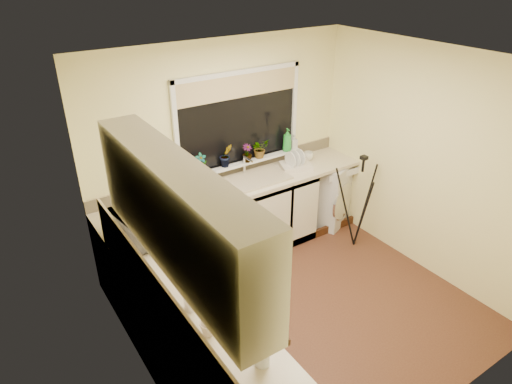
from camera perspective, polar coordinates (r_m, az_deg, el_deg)
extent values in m
plane|color=brown|center=(4.80, 5.73, -14.23)|extent=(3.20, 3.20, 0.00)
plane|color=white|center=(3.66, 7.58, 15.64)|extent=(3.20, 3.20, 0.00)
plane|color=#FFF6AA|center=(5.20, -4.08, 5.34)|extent=(3.20, 0.00, 3.20)
plane|color=#FFF6AA|center=(3.30, 23.69, -11.87)|extent=(3.20, 0.00, 3.20)
plane|color=#FFF6AA|center=(3.43, -14.80, -8.59)|extent=(0.00, 3.00, 3.00)
plane|color=#FFF6AA|center=(5.18, 20.32, 3.51)|extent=(0.00, 3.00, 3.00)
cube|color=silver|center=(5.19, -5.23, -4.63)|extent=(2.55, 0.60, 0.86)
cube|color=silver|center=(3.81, -7.17, -19.19)|extent=(0.54, 2.40, 0.86)
cube|color=beige|center=(5.11, -2.26, 0.70)|extent=(3.20, 0.60, 0.04)
cube|color=beige|center=(3.50, -7.61, -14.15)|extent=(0.60, 2.40, 0.04)
cube|color=silver|center=(2.80, -9.93, -2.79)|extent=(0.28, 1.90, 0.70)
cube|color=beige|center=(3.26, -12.50, -12.63)|extent=(0.02, 2.40, 0.45)
cube|color=beige|center=(5.29, -3.92, 2.75)|extent=(3.20, 0.02, 0.14)
cube|color=black|center=(5.17, -2.18, 9.10)|extent=(1.50, 0.02, 1.00)
cube|color=tan|center=(5.04, -2.10, 13.07)|extent=(1.50, 0.02, 0.25)
cube|color=white|center=(5.31, -1.76, 3.68)|extent=(1.60, 0.14, 0.03)
cube|color=tan|center=(5.19, -0.39, 1.59)|extent=(0.82, 0.46, 0.03)
cylinder|color=silver|center=(5.28, -1.47, 3.35)|extent=(0.03, 0.03, 0.24)
cube|color=silver|center=(6.07, 8.79, 0.16)|extent=(0.77, 0.76, 0.85)
cube|color=#A1A2A9|center=(4.82, -6.00, -0.80)|extent=(0.32, 0.25, 0.02)
cube|color=#5D64FF|center=(4.88, -6.60, 0.97)|extent=(0.30, 0.08, 0.21)
cylinder|color=white|center=(4.05, -12.55, -5.90)|extent=(0.16, 0.16, 0.21)
cube|color=beige|center=(5.51, 5.02, 3.26)|extent=(0.43, 0.38, 0.05)
cylinder|color=silver|center=(3.03, 0.79, -19.82)|extent=(0.10, 0.10, 0.14)
cylinder|color=silver|center=(3.42, -8.28, -13.58)|extent=(0.09, 0.09, 0.12)
imported|color=silver|center=(4.21, -14.58, -4.19)|extent=(0.41, 0.55, 0.28)
imported|color=#999999|center=(5.00, -6.86, 3.54)|extent=(0.13, 0.10, 0.24)
imported|color=#999999|center=(5.14, -3.77, 4.59)|extent=(0.16, 0.14, 0.27)
imported|color=#999999|center=(5.27, -1.12, 4.88)|extent=(0.12, 0.12, 0.21)
imported|color=#999999|center=(5.38, 0.48, 5.49)|extent=(0.22, 0.19, 0.23)
imported|color=green|center=(5.56, 3.93, 6.52)|extent=(0.13, 0.13, 0.28)
imported|color=#999999|center=(5.67, 4.71, 6.32)|extent=(0.09, 0.09, 0.17)
imported|color=silver|center=(5.75, 6.56, 4.50)|extent=(0.15, 0.15, 0.10)
imported|color=beige|center=(3.23, -6.02, -16.61)|extent=(0.12, 0.12, 0.10)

